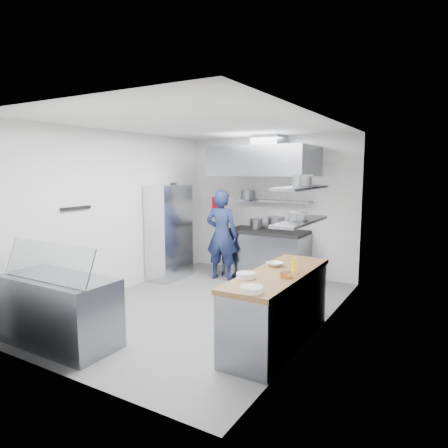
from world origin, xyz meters
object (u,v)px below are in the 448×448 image
Objects in this scene: gas_range at (267,255)px; wire_rack at (169,232)px; chef at (222,235)px; display_case at (60,311)px.

wire_rack is at bearing -147.97° from gas_range.
chef reaches higher than gas_range.
chef is 1.17× the size of display_case.
chef is 3.60m from display_case.
wire_rack is (-1.63, -1.02, 0.48)m from gas_range.
wire_rack is at bearing 103.19° from display_case.
display_case is (-0.91, -4.10, -0.03)m from gas_range.
chef reaches higher than display_case.
gas_range is 0.86× the size of wire_rack.
wire_rack is 3.20m from display_case.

